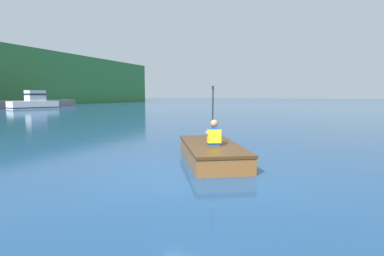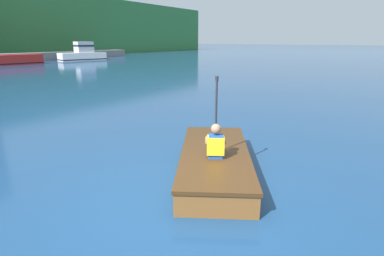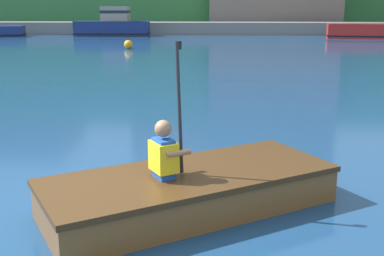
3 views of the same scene
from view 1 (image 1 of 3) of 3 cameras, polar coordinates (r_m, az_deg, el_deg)
The scene contains 4 objects.
ground_plane at distance 5.91m, azimuth 0.95°, elevation -8.85°, with size 300.00×300.00×0.00m, color navy.
moored_boat_dock_center_far at distance 39.19m, azimuth -27.89°, elevation 4.35°, with size 5.48×3.09×2.12m.
rowboat_foreground at distance 7.18m, azimuth 3.63°, elevation -4.29°, with size 3.23×2.59×0.40m.
person_paddler at distance 6.78m, azimuth 4.21°, elevation -1.08°, with size 0.44×0.44×1.35m.
Camera 1 is at (-5.29, -2.16, 1.54)m, focal length 28.00 mm.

